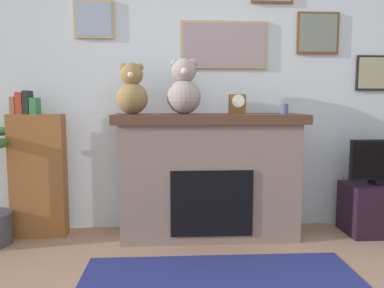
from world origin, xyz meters
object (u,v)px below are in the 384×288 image
(teddy_bear_grey, at_px, (132,91))
(mantel_clock, at_px, (237,104))
(tv_stand, at_px, (381,209))
(teddy_bear_tan, at_px, (184,89))
(television, at_px, (384,163))
(fireplace, at_px, (209,175))
(bookshelf, at_px, (38,172))
(candle_jar, at_px, (284,109))

(teddy_bear_grey, bearing_deg, mantel_clock, -0.07)
(tv_stand, bearing_deg, teddy_bear_tan, 179.27)
(television, xyz_separation_m, teddy_bear_grey, (-2.22, 0.02, 0.63))
(tv_stand, relative_size, television, 1.05)
(fireplace, bearing_deg, bookshelf, 177.74)
(bookshelf, distance_m, television, 3.07)
(candle_jar, height_order, mantel_clock, mantel_clock)
(teddy_bear_tan, bearing_deg, bookshelf, 176.54)
(bookshelf, bearing_deg, candle_jar, -2.04)
(television, bearing_deg, teddy_bear_grey, 179.38)
(candle_jar, distance_m, teddy_bear_tan, 0.89)
(fireplace, bearing_deg, mantel_clock, -4.56)
(candle_jar, xyz_separation_m, mantel_clock, (-0.41, -0.00, 0.04))
(bookshelf, xyz_separation_m, tv_stand, (3.06, -0.10, -0.35))
(tv_stand, height_order, mantel_clock, mantel_clock)
(bookshelf, height_order, teddy_bear_grey, teddy_bear_grey)
(tv_stand, bearing_deg, bookshelf, 178.13)
(teddy_bear_grey, distance_m, teddy_bear_tan, 0.44)
(television, bearing_deg, candle_jar, 178.44)
(tv_stand, height_order, candle_jar, candle_jar)
(teddy_bear_tan, bearing_deg, tv_stand, -0.73)
(mantel_clock, bearing_deg, teddy_bear_grey, 179.93)
(fireplace, distance_m, teddy_bear_tan, 0.78)
(mantel_clock, bearing_deg, teddy_bear_tan, 179.88)
(bookshelf, xyz_separation_m, candle_jar, (2.15, -0.08, 0.55))
(teddy_bear_grey, bearing_deg, bookshelf, 174.73)
(candle_jar, bearing_deg, television, -1.56)
(fireplace, bearing_deg, teddy_bear_grey, -178.41)
(teddy_bear_grey, xyz_separation_m, teddy_bear_tan, (0.44, -0.00, 0.02))
(bookshelf, bearing_deg, teddy_bear_tan, -3.46)
(fireplace, distance_m, television, 1.57)
(tv_stand, bearing_deg, candle_jar, 178.53)
(fireplace, bearing_deg, television, -1.55)
(fireplace, bearing_deg, tv_stand, -1.50)
(mantel_clock, distance_m, teddy_bear_grey, 0.91)
(fireplace, height_order, candle_jar, candle_jar)
(television, xyz_separation_m, mantel_clock, (-1.32, 0.02, 0.52))
(television, distance_m, candle_jar, 1.03)
(bookshelf, height_order, candle_jar, bookshelf)
(bookshelf, relative_size, tv_stand, 1.96)
(mantel_clock, bearing_deg, tv_stand, -0.94)
(fireplace, relative_size, bookshelf, 1.27)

